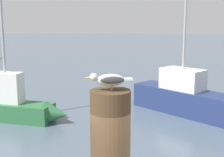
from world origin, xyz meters
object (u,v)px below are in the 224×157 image
object	(u,v)px
seagull	(110,80)
boat_green	(17,106)
boat_navy	(193,99)
mooring_post	(110,154)

from	to	relation	value
seagull	boat_green	size ratio (longest dim) A/B	0.08
seagull	boat_green	distance (m)	8.30
seagull	boat_navy	world-z (taller)	boat_navy
mooring_post	seagull	world-z (taller)	seagull
mooring_post	seagull	bearing A→B (deg)	-169.70
seagull	mooring_post	bearing A→B (deg)	10.30
boat_green	boat_navy	xyz separation A→B (m)	(5.71, 0.83, 0.07)
mooring_post	boat_green	world-z (taller)	boat_green
seagull	boat_green	world-z (taller)	boat_green
seagull	boat_navy	bearing A→B (deg)	73.98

